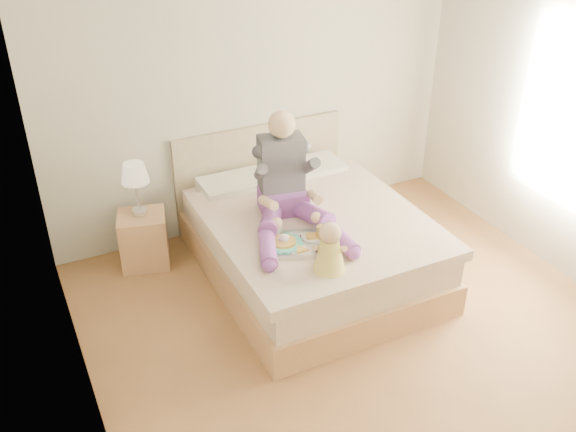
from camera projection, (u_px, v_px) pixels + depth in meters
name	position (u px, v px, depth m)	size (l,w,h in m)	color
room	(396.00, 160.00, 4.14)	(4.02, 4.22, 2.71)	brown
bed	(306.00, 238.00, 5.55)	(1.70, 2.18, 1.00)	#AA7B4F
nightstand	(144.00, 240.00, 5.66)	(0.49, 0.45, 0.50)	#AA7B4F
lamp	(135.00, 176.00, 5.38)	(0.23, 0.23, 0.48)	silver
adult	(287.00, 189.00, 5.15)	(0.77, 1.14, 0.90)	#73388D
tray	(297.00, 242.00, 4.91)	(0.58, 0.53, 0.14)	silver
baby	(330.00, 250.00, 4.57)	(0.31, 0.34, 0.39)	gold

